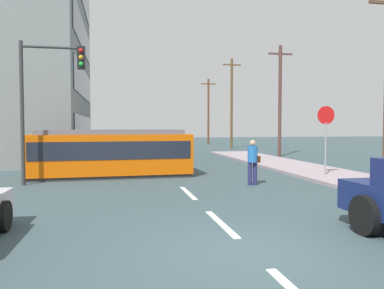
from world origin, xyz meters
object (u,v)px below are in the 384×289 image
(utility_pole_far, at_px, (232,102))
(utility_pole_distant, at_px, (208,110))
(stop_sign, at_px, (326,126))
(utility_pole_mid, at_px, (280,99))
(parked_sedan_mid, at_px, (67,156))
(parked_sedan_furthest, at_px, (78,145))
(streetcar_tram, at_px, (111,152))
(parked_sedan_far, at_px, (64,149))
(pedestrian_crossing, at_px, (253,160))
(city_bus, at_px, (129,145))
(traffic_light_mast, at_px, (47,86))

(utility_pole_far, xyz_separation_m, utility_pole_distant, (-0.12, 9.25, -0.44))
(stop_sign, height_order, utility_pole_mid, utility_pole_mid)
(parked_sedan_mid, relative_size, parked_sedan_furthest, 1.07)
(streetcar_tram, distance_m, utility_pole_distant, 30.98)
(parked_sedan_far, relative_size, stop_sign, 1.45)
(streetcar_tram, xyz_separation_m, utility_pole_distant, (11.28, 28.69, 3.12))
(parked_sedan_furthest, height_order, utility_pole_far, utility_pole_far)
(parked_sedan_mid, height_order, parked_sedan_furthest, same)
(parked_sedan_furthest, distance_m, utility_pole_far, 15.18)
(pedestrian_crossing, relative_size, parked_sedan_mid, 0.37)
(parked_sedan_far, bearing_deg, parked_sedan_furthest, 86.97)
(city_bus, height_order, utility_pole_far, utility_pole_far)
(streetcar_tram, height_order, utility_pole_mid, utility_pole_mid)
(city_bus, bearing_deg, stop_sign, -47.62)
(parked_sedan_mid, distance_m, utility_pole_mid, 15.49)
(parked_sedan_far, relative_size, traffic_light_mast, 0.79)
(stop_sign, relative_size, traffic_light_mast, 0.55)
(city_bus, bearing_deg, parked_sedan_mid, -144.54)
(city_bus, relative_size, parked_sedan_far, 1.24)
(stop_sign, relative_size, utility_pole_mid, 0.36)
(parked_sedan_mid, xyz_separation_m, stop_sign, (11.18, -6.31, 1.57))
(traffic_light_mast, bearing_deg, parked_sedan_mid, 90.61)
(parked_sedan_mid, bearing_deg, pedestrian_crossing, -45.20)
(parked_sedan_mid, bearing_deg, parked_sedan_furthest, 92.67)
(utility_pole_distant, bearing_deg, utility_pole_far, -89.28)
(pedestrian_crossing, distance_m, parked_sedan_furthest, 21.57)
(parked_sedan_furthest, xyz_separation_m, utility_pole_distant, (14.21, 12.28, 3.55))
(streetcar_tram, xyz_separation_m, city_bus, (0.93, 6.30, 0.04))
(pedestrian_crossing, bearing_deg, parked_sedan_far, 121.67)
(parked_sedan_mid, bearing_deg, streetcar_tram, -59.31)
(parked_sedan_furthest, relative_size, utility_pole_distant, 0.53)
(traffic_light_mast, relative_size, utility_pole_far, 0.60)
(traffic_light_mast, bearing_deg, utility_pole_distant, 66.17)
(city_bus, height_order, stop_sign, stop_sign)
(parked_sedan_far, distance_m, utility_pole_distant, 23.91)
(city_bus, xyz_separation_m, traffic_light_mast, (-3.22, -8.33, 2.56))
(stop_sign, bearing_deg, city_bus, 132.38)
(pedestrian_crossing, distance_m, parked_sedan_far, 16.04)
(stop_sign, height_order, utility_pole_far, utility_pole_far)
(streetcar_tram, relative_size, stop_sign, 2.38)
(pedestrian_crossing, bearing_deg, utility_pole_distant, 79.25)
(streetcar_tram, xyz_separation_m, utility_pole_far, (11.40, 19.44, 3.56))
(parked_sedan_furthest, relative_size, utility_pole_far, 0.48)
(streetcar_tram, xyz_separation_m, parked_sedan_furthest, (-2.93, 16.40, -0.43))
(traffic_light_mast, height_order, utility_pole_mid, utility_pole_mid)
(streetcar_tram, bearing_deg, utility_pole_distant, 68.54)
(parked_sedan_mid, height_order, traffic_light_mast, traffic_light_mast)
(city_bus, bearing_deg, parked_sedan_far, 138.24)
(parked_sedan_far, distance_m, parked_sedan_furthest, 6.36)
(pedestrian_crossing, distance_m, parked_sedan_mid, 10.65)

